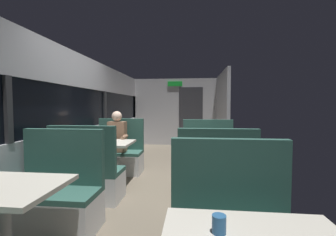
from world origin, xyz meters
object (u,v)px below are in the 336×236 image
(dining_table_rear_aisle, at_px, (211,152))
(bench_rear_aisle_facing_entry, at_px, (208,161))
(dining_table_mid_window, at_px, (106,148))
(bench_mid_window_facing_end, at_px, (88,178))
(bench_near_window_facing_entry, at_px, (56,200))
(coffee_cup_secondary, at_px, (219,224))
(bench_mid_window_facing_entry, at_px, (119,156))
(bench_rear_aisle_facing_end, at_px, (216,188))
(seated_passenger, at_px, (118,147))
(coffee_cup_primary, at_px, (204,143))
(dining_table_near_window, at_px, (3,198))

(dining_table_rear_aisle, bearing_deg, bench_rear_aisle_facing_entry, 90.00)
(dining_table_mid_window, bearing_deg, bench_mid_window_facing_end, -90.00)
(bench_near_window_facing_entry, xyz_separation_m, coffee_cup_secondary, (1.62, -1.20, 0.46))
(coffee_cup_secondary, bearing_deg, bench_near_window_facing_entry, 143.42)
(bench_mid_window_facing_entry, xyz_separation_m, dining_table_rear_aisle, (1.79, -0.90, 0.31))
(bench_rear_aisle_facing_end, bearing_deg, dining_table_mid_window, 153.32)
(dining_table_rear_aisle, bearing_deg, seated_passenger, 155.20)
(bench_mid_window_facing_end, xyz_separation_m, bench_rear_aisle_facing_entry, (1.79, 1.20, 0.00))
(bench_near_window_facing_entry, relative_size, bench_mid_window_facing_entry, 1.00)
(coffee_cup_secondary, bearing_deg, bench_rear_aisle_facing_end, 84.54)
(bench_rear_aisle_facing_end, height_order, seated_passenger, seated_passenger)
(dining_table_rear_aisle, height_order, bench_rear_aisle_facing_entry, bench_rear_aisle_facing_entry)
(bench_near_window_facing_entry, bearing_deg, bench_mid_window_facing_entry, 90.00)
(bench_rear_aisle_facing_end, bearing_deg, coffee_cup_primary, 99.47)
(dining_table_near_window, bearing_deg, coffee_cup_primary, 49.51)
(dining_table_mid_window, height_order, seated_passenger, seated_passenger)
(bench_mid_window_facing_entry, bearing_deg, bench_rear_aisle_facing_entry, -6.38)
(dining_table_near_window, relative_size, dining_table_rear_aisle, 1.00)
(bench_mid_window_facing_end, bearing_deg, bench_rear_aisle_facing_entry, 33.81)
(dining_table_rear_aisle, distance_m, coffee_cup_secondary, 2.48)
(dining_table_mid_window, bearing_deg, bench_rear_aisle_facing_end, -26.68)
(seated_passenger, height_order, coffee_cup_secondary, seated_passenger)
(bench_rear_aisle_facing_end, relative_size, coffee_cup_secondary, 12.22)
(bench_mid_window_facing_entry, height_order, coffee_cup_primary, bench_mid_window_facing_entry)
(bench_near_window_facing_entry, height_order, bench_mid_window_facing_end, same)
(coffee_cup_secondary, bearing_deg, dining_table_rear_aisle, 86.08)
(bench_rear_aisle_facing_end, bearing_deg, bench_mid_window_facing_end, 173.62)
(dining_table_near_window, height_order, bench_mid_window_facing_end, bench_mid_window_facing_end)
(dining_table_mid_window, relative_size, bench_mid_window_facing_end, 0.82)
(bench_mid_window_facing_end, height_order, bench_mid_window_facing_entry, same)
(bench_near_window_facing_entry, height_order, coffee_cup_primary, bench_near_window_facing_entry)
(dining_table_near_window, xyz_separation_m, dining_table_rear_aisle, (1.79, 1.97, 0.00))
(bench_near_window_facing_entry, distance_m, dining_table_rear_aisle, 2.22)
(bench_mid_window_facing_entry, height_order, bench_rear_aisle_facing_entry, same)
(bench_mid_window_facing_entry, bearing_deg, bench_mid_window_facing_end, -90.00)
(bench_mid_window_facing_entry, relative_size, seated_passenger, 0.87)
(dining_table_near_window, distance_m, bench_rear_aisle_facing_entry, 3.23)
(bench_near_window_facing_entry, height_order, coffee_cup_secondary, bench_near_window_facing_entry)
(bench_mid_window_facing_entry, xyz_separation_m, coffee_cup_secondary, (1.62, -3.37, 0.46))
(bench_mid_window_facing_entry, bearing_deg, coffee_cup_primary, -28.45)
(dining_table_near_window, distance_m, bench_rear_aisle_facing_end, 2.22)
(bench_rear_aisle_facing_entry, bearing_deg, bench_mid_window_facing_entry, 173.62)
(bench_mid_window_facing_end, height_order, dining_table_rear_aisle, bench_mid_window_facing_end)
(bench_mid_window_facing_entry, relative_size, dining_table_rear_aisle, 1.22)
(dining_table_mid_window, distance_m, bench_rear_aisle_facing_entry, 1.88)
(bench_rear_aisle_facing_end, relative_size, seated_passenger, 0.87)
(bench_rear_aisle_facing_entry, distance_m, coffee_cup_primary, 0.85)
(bench_near_window_facing_entry, relative_size, bench_rear_aisle_facing_end, 1.00)
(bench_near_window_facing_entry, relative_size, dining_table_rear_aisle, 1.22)
(dining_table_rear_aisle, relative_size, bench_rear_aisle_facing_entry, 0.82)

